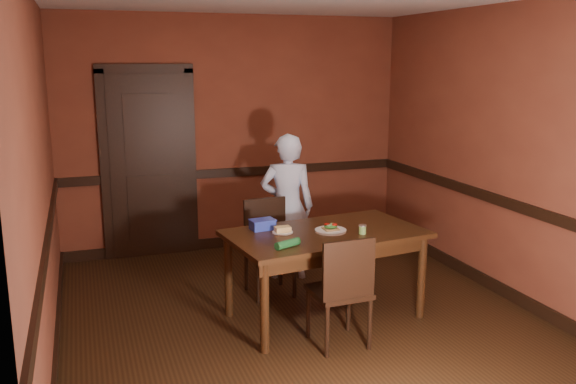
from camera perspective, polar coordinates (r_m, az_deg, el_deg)
floor at (r=5.39m, az=1.23°, el=-11.73°), size 4.00×4.50×0.01m
wall_back at (r=7.13m, az=-4.98°, el=5.44°), size 4.00×0.02×2.70m
wall_front at (r=3.04m, az=16.15°, el=-4.35°), size 4.00×0.02×2.70m
wall_left at (r=4.71m, az=-22.19°, el=1.03°), size 0.02×4.50×2.70m
wall_right at (r=5.98m, az=19.62°, el=3.46°), size 0.02×4.50×2.70m
dado_back at (r=7.18m, az=-4.89°, el=1.86°), size 4.00×0.03×0.10m
dado_left at (r=4.81m, az=-21.58°, el=-4.23°), size 0.03×4.50×0.10m
dado_right at (r=6.06m, az=19.20°, el=-0.76°), size 0.03×4.50×0.10m
baseboard_back at (r=7.38m, az=-4.77°, el=-4.56°), size 4.00×0.03×0.12m
baseboard_left at (r=5.10m, az=-20.82°, el=-13.32°), size 0.03×4.50×0.12m
baseboard_right at (r=6.29m, az=18.66°, el=-8.23°), size 0.03×4.50×0.12m
door at (r=6.96m, az=-12.89°, el=2.86°), size 1.05×0.07×2.20m
dining_table at (r=5.30m, az=3.46°, el=-7.71°), size 1.74×1.12×0.77m
chair_far at (r=5.78m, az=-1.72°, el=-5.31°), size 0.44×0.44×0.90m
chair_near at (r=4.80m, az=4.78°, el=-9.05°), size 0.44×0.44×0.90m
person at (r=6.15m, az=-0.07°, el=-1.38°), size 0.62×0.50×1.48m
sandwich_plate at (r=5.18m, az=4.01°, el=-3.52°), size 0.27×0.27×0.07m
sauce_jar at (r=5.13m, az=6.98°, el=-3.48°), size 0.07×0.07×0.08m
cheese_saucer at (r=5.13m, az=-0.51°, el=-3.61°), size 0.17×0.17×0.05m
food_tub at (r=5.23m, az=-2.41°, el=-3.04°), size 0.23×0.17×0.09m
wrapped_veg at (r=4.73m, az=-0.03°, el=-4.86°), size 0.23×0.15×0.06m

